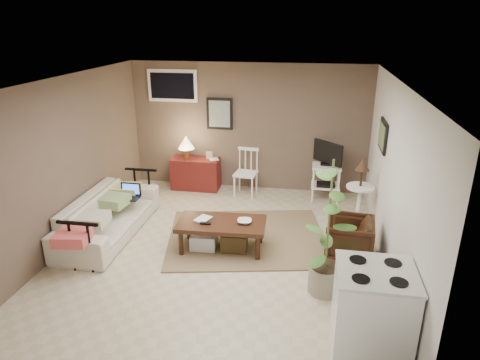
% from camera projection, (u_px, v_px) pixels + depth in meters
% --- Properties ---
extents(floor, '(5.00, 5.00, 0.00)m').
position_uv_depth(floor, '(222.00, 249.00, 6.21)').
color(floor, '#C1B293').
rests_on(floor, ground).
extents(art_back, '(0.50, 0.03, 0.60)m').
position_uv_depth(art_back, '(220.00, 114.00, 8.07)').
color(art_back, black).
extents(art_right, '(0.03, 0.60, 0.45)m').
position_uv_depth(art_right, '(383.00, 136.00, 6.28)').
color(art_right, black).
extents(window, '(0.96, 0.03, 0.60)m').
position_uv_depth(window, '(173.00, 86.00, 8.03)').
color(window, white).
extents(rug, '(2.68, 2.31, 0.02)m').
position_uv_depth(rug, '(247.00, 237.00, 6.51)').
color(rug, olive).
rests_on(rug, floor).
extents(coffee_table, '(1.27, 0.70, 0.47)m').
position_uv_depth(coffee_table, '(221.00, 233.00, 6.10)').
color(coffee_table, '#381D0F').
rests_on(coffee_table, floor).
extents(sofa, '(0.62, 2.14, 0.84)m').
position_uv_depth(sofa, '(108.00, 209.00, 6.50)').
color(sofa, beige).
rests_on(sofa, floor).
extents(sofa_pillows, '(0.41, 2.03, 0.14)m').
position_uv_depth(sofa_pillows, '(103.00, 210.00, 6.23)').
color(sofa_pillows, beige).
rests_on(sofa_pillows, sofa).
extents(sofa_end_rails, '(0.58, 2.14, 0.72)m').
position_uv_depth(sofa_end_rails, '(116.00, 213.00, 6.50)').
color(sofa_end_rails, black).
rests_on(sofa_end_rails, floor).
extents(laptop, '(0.33, 0.24, 0.22)m').
position_uv_depth(laptop, '(130.00, 193.00, 6.76)').
color(laptop, black).
rests_on(laptop, sofa).
extents(red_console, '(0.92, 0.41, 1.06)m').
position_uv_depth(red_console, '(195.00, 171.00, 8.30)').
color(red_console, maroon).
rests_on(red_console, floor).
extents(spindle_chair, '(0.44, 0.44, 0.88)m').
position_uv_depth(spindle_chair, '(246.00, 174.00, 8.01)').
color(spindle_chair, white).
rests_on(spindle_chair, floor).
extents(tv_stand, '(0.51, 0.49, 1.09)m').
position_uv_depth(tv_stand, '(327.00, 170.00, 7.72)').
color(tv_stand, white).
rests_on(tv_stand, floor).
extents(side_table, '(0.43, 0.43, 1.15)m').
position_uv_depth(side_table, '(360.00, 185.00, 6.64)').
color(side_table, white).
rests_on(side_table, floor).
extents(armchair, '(0.64, 0.68, 0.64)m').
position_uv_depth(armchair, '(349.00, 237.00, 5.88)').
color(armchair, black).
rests_on(armchair, floor).
extents(potted_plant, '(0.43, 0.43, 1.72)m').
position_uv_depth(potted_plant, '(329.00, 224.00, 4.92)').
color(potted_plant, gray).
rests_on(potted_plant, floor).
extents(stove, '(0.73, 0.68, 0.96)m').
position_uv_depth(stove, '(372.00, 313.00, 4.11)').
color(stove, white).
rests_on(stove, floor).
extents(bowl, '(0.20, 0.07, 0.20)m').
position_uv_depth(bowl, '(244.00, 217.00, 5.96)').
color(bowl, '#381D0F').
rests_on(bowl, coffee_table).
extents(book_table, '(0.18, 0.08, 0.25)m').
position_uv_depth(book_table, '(197.00, 210.00, 6.10)').
color(book_table, '#381D0F').
rests_on(book_table, coffee_table).
extents(book_console, '(0.16, 0.08, 0.22)m').
position_uv_depth(book_console, '(209.00, 154.00, 8.09)').
color(book_console, '#381D0F').
rests_on(book_console, red_console).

